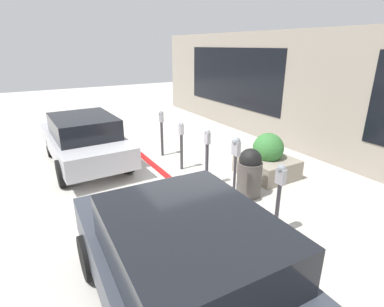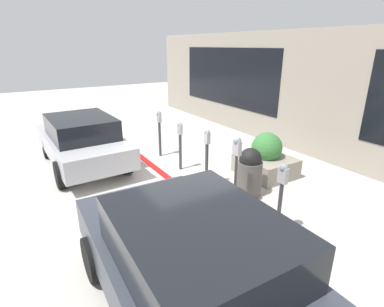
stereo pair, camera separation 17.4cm
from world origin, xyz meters
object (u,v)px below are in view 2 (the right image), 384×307
(parked_car_front, at_px, (193,265))
(planter_box, at_px, (266,159))
(parking_meter_middle, at_px, (207,152))
(parking_meter_second, at_px, (237,156))
(parking_meter_farthest, at_px, (159,128))
(parking_meter_nearest, at_px, (282,188))
(parked_car_middle, at_px, (82,140))
(parking_meter_fourth, at_px, (180,141))
(trash_bin, at_px, (250,172))

(parked_car_front, bearing_deg, planter_box, -53.64)
(parking_meter_middle, height_order, parked_car_front, parked_car_front)
(parking_meter_second, relative_size, planter_box, 1.14)
(parking_meter_middle, bearing_deg, parking_meter_farthest, 0.63)
(parking_meter_nearest, height_order, parking_meter_middle, parking_meter_middle)
(parked_car_front, height_order, parked_car_middle, parked_car_front)
(parking_meter_second, relative_size, parking_meter_fourth, 1.17)
(parking_meter_second, xyz_separation_m, parked_car_middle, (4.09, 2.15, -0.41))
(parked_car_middle, bearing_deg, parked_car_front, 177.94)
(parking_meter_nearest, bearing_deg, parking_meter_farthest, 0.30)
(parking_meter_fourth, relative_size, trash_bin, 1.19)
(parking_meter_farthest, bearing_deg, parking_meter_fourth, -179.82)
(parking_meter_second, bearing_deg, planter_box, -62.94)
(parked_car_front, height_order, trash_bin, parked_car_front)
(planter_box, bearing_deg, trash_bin, 118.80)
(parking_meter_fourth, relative_size, parked_car_front, 0.32)
(planter_box, bearing_deg, parking_meter_second, 117.06)
(planter_box, distance_m, trash_bin, 1.30)
(parking_meter_second, relative_size, parking_meter_middle, 1.09)
(parking_meter_nearest, xyz_separation_m, parking_meter_farthest, (4.82, 0.03, -0.03))
(parking_meter_nearest, distance_m, planter_box, 2.72)
(parking_meter_fourth, relative_size, parking_meter_farthest, 0.95)
(parking_meter_second, distance_m, parked_car_middle, 4.64)
(parking_meter_nearest, relative_size, parked_car_middle, 0.34)
(trash_bin, bearing_deg, parking_meter_farthest, 10.17)
(planter_box, xyz_separation_m, parked_car_front, (-2.75, 3.95, 0.34))
(parking_meter_nearest, relative_size, trash_bin, 1.23)
(parking_meter_nearest, relative_size, parking_meter_fourth, 1.03)
(parking_meter_nearest, distance_m, parking_meter_middle, 2.31)
(parking_meter_second, relative_size, parking_meter_farthest, 1.11)
(parking_meter_second, xyz_separation_m, parked_car_front, (-1.84, 2.16, -0.39))
(parking_meter_fourth, xyz_separation_m, parked_car_middle, (1.69, 2.20, -0.06))
(parked_car_middle, bearing_deg, trash_bin, -145.58)
(parking_meter_second, height_order, parking_meter_fourth, parking_meter_second)
(planter_box, bearing_deg, parking_meter_farthest, 32.24)
(parking_meter_nearest, relative_size, parked_car_front, 0.33)
(parking_meter_farthest, relative_size, parked_car_front, 0.34)
(parking_meter_middle, bearing_deg, parking_meter_fourth, 1.10)
(parking_meter_farthest, bearing_deg, parking_meter_nearest, -179.70)
(parking_meter_nearest, distance_m, parking_meter_second, 1.17)
(parking_meter_middle, xyz_separation_m, trash_bin, (-0.87, -0.58, -0.31))
(parking_meter_nearest, xyz_separation_m, parking_meter_second, (1.15, 0.07, 0.23))
(parking_meter_second, xyz_separation_m, planter_box, (0.91, -1.79, -0.72))
(parking_meter_nearest, xyz_separation_m, planter_box, (2.06, -1.71, -0.49))
(parking_meter_fourth, xyz_separation_m, parking_meter_farthest, (1.27, 0.00, 0.08))
(parking_meter_second, height_order, parked_car_front, parking_meter_second)
(parking_meter_middle, bearing_deg, parked_car_middle, 37.14)
(parking_meter_nearest, bearing_deg, parking_meter_second, 3.63)
(parking_meter_fourth, distance_m, trash_bin, 2.21)
(parking_meter_second, height_order, parking_meter_middle, parking_meter_second)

